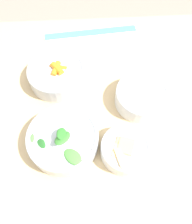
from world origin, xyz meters
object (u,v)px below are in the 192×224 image
bowl_greens (63,139)px  bowl_cookies (125,149)px  bowl_carrots (57,74)px  bowl_beans_hotdog (141,97)px  ruler (91,32)px

bowl_greens → bowl_cookies: size_ratio=1.46×
bowl_carrots → bowl_cookies: bearing=-54.5°
bowl_beans_hotdog → ruler: (-0.13, 0.30, -0.02)m
bowl_beans_hotdog → ruler: 0.33m
bowl_carrots → ruler: bearing=61.4°
bowl_greens → bowl_cookies: bearing=-12.8°
bowl_greens → ruler: bearing=77.8°
bowl_carrots → bowl_greens: bowl_greens is taller
bowl_beans_hotdog → bowl_cookies: (-0.07, -0.16, 0.00)m
bowl_carrots → bowl_greens: size_ratio=0.94×
bowl_cookies → bowl_beans_hotdog: bearing=66.9°
bowl_beans_hotdog → ruler: bowl_beans_hotdog is taller
ruler → bowl_cookies: bearing=-81.9°
bowl_cookies → ruler: 0.47m
bowl_greens → bowl_beans_hotdog: bowl_greens is taller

